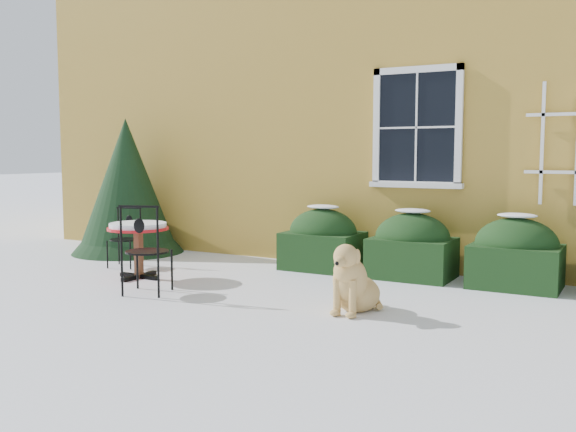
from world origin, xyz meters
The scene contains 8 objects.
ground centered at (0.00, 0.00, 0.00)m, with size 80.00×80.00×0.00m, color white.
house centered at (0.00, 7.00, 3.22)m, with size 12.40×8.40×6.40m.
hedge_row centered at (1.65, 2.55, 0.40)m, with size 4.95×0.80×0.91m.
evergreen_shrub centered at (-3.79, 2.38, 0.88)m, with size 1.82×1.82×2.20m.
bistro_table centered at (-2.11, 0.78, 0.61)m, with size 0.79×0.79×0.73m.
patio_chair_near centered at (-1.39, 0.10, 0.52)m, with size 0.59×0.59×1.05m.
patio_chair_far centered at (-2.89, 1.36, 0.42)m, with size 0.47×0.47×0.85m.
dog centered at (1.06, 0.46, 0.30)m, with size 0.51×0.83×0.75m.
Camera 1 is at (3.61, -5.50, 1.63)m, focal length 40.00 mm.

